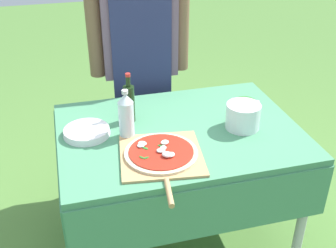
# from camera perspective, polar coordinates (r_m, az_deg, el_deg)

# --- Properties ---
(ground_plane) EXTENTS (12.00, 12.00, 0.00)m
(ground_plane) POSITION_cam_1_polar(r_m,az_deg,el_deg) (2.62, 1.30, -15.23)
(ground_plane) COLOR #517F38
(prep_table) EXTENTS (1.23, 0.90, 0.76)m
(prep_table) POSITION_cam_1_polar(r_m,az_deg,el_deg) (2.20, 1.49, -2.88)
(prep_table) COLOR #478960
(prep_table) RESTS_ON ground
(person_cook) EXTENTS (0.61, 0.22, 1.64)m
(person_cook) POSITION_cam_1_polar(r_m,az_deg,el_deg) (2.61, -3.88, 10.00)
(person_cook) COLOR #70604C
(person_cook) RESTS_ON ground
(pizza_on_peel) EXTENTS (0.42, 0.56, 0.06)m
(pizza_on_peel) POSITION_cam_1_polar(r_m,az_deg,el_deg) (1.93, -0.92, -4.14)
(pizza_on_peel) COLOR tan
(pizza_on_peel) RESTS_ON prep_table
(oil_bottle) EXTENTS (0.06, 0.06, 0.27)m
(oil_bottle) POSITION_cam_1_polar(r_m,az_deg,el_deg) (2.18, -5.28, 2.91)
(oil_bottle) COLOR black
(oil_bottle) RESTS_ON prep_table
(water_bottle) EXTENTS (0.08, 0.08, 0.25)m
(water_bottle) POSITION_cam_1_polar(r_m,az_deg,el_deg) (2.04, -5.69, 1.18)
(water_bottle) COLOR silver
(water_bottle) RESTS_ON prep_table
(herb_container) EXTENTS (0.21, 0.20, 0.04)m
(herb_container) POSITION_cam_1_polar(r_m,az_deg,el_deg) (2.40, 10.42, 2.89)
(herb_container) COLOR silver
(herb_container) RESTS_ON prep_table
(mixing_tub) EXTENTS (0.17, 0.17, 0.13)m
(mixing_tub) POSITION_cam_1_polar(r_m,az_deg,el_deg) (2.16, 10.11, 1.05)
(mixing_tub) COLOR silver
(mixing_tub) RESTS_ON prep_table
(plate_stack) EXTENTS (0.23, 0.23, 0.03)m
(plate_stack) POSITION_cam_1_polar(r_m,az_deg,el_deg) (2.13, -10.95, -1.06)
(plate_stack) COLOR white
(plate_stack) RESTS_ON prep_table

